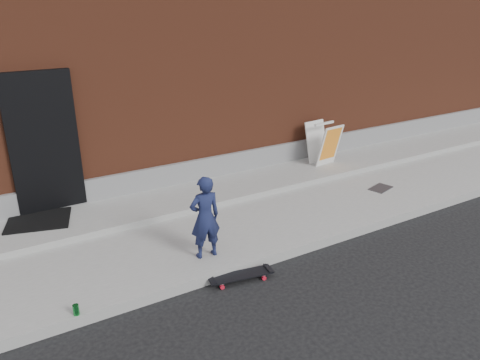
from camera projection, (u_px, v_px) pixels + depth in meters
ground at (284, 261)px, 6.75m from camera, size 80.00×80.00×0.00m
sidewalk at (233, 217)px, 7.92m from camera, size 20.00×3.00×0.15m
apron at (209, 192)px, 8.60m from camera, size 20.00×1.20×0.10m
building at (121, 43)px, 11.44m from camera, size 20.00×8.10×5.00m
child at (205, 217)px, 6.37m from camera, size 0.45×0.31×1.19m
skateboard at (241, 275)px, 6.24m from camera, size 0.88×0.36×0.10m
pizza_sign at (324, 143)px, 9.77m from camera, size 0.59×0.68×0.88m
soda_can at (76, 310)px, 5.34m from camera, size 0.09×0.09×0.13m
doormat at (39, 220)px, 7.37m from camera, size 1.10×0.98×0.03m
utility_plate at (381, 188)px, 8.88m from camera, size 0.52×0.40×0.01m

